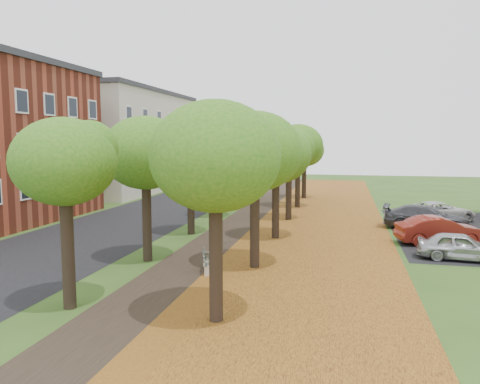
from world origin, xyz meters
The scene contains 13 objects.
ground centered at (0.00, 0.00, 0.00)m, with size 120.00×120.00×0.00m, color #2D4C19.
street_asphalt centered at (-7.50, 15.00, 0.00)m, with size 8.00×70.00×0.01m, color black.
footpath centered at (0.00, 15.00, 0.00)m, with size 3.20×70.00×0.01m, color black.
leaf_verge centered at (5.00, 15.00, 0.01)m, with size 7.50×70.00×0.01m, color #B27120.
parking_lot centered at (13.50, 16.00, 0.00)m, with size 9.00×16.00×0.01m, color black.
tree_row_west centered at (-2.20, 15.00, 4.42)m, with size 3.58×33.58×5.98m.
tree_row_east centered at (2.60, 15.00, 4.42)m, with size 3.58×33.58×5.98m.
building_cream centered at (-17.00, 33.00, 5.21)m, with size 10.30×20.30×10.40m.
bench centered at (0.88, 5.01, 0.41)m, with size 0.97×1.75×0.80m.
car_silver centered at (11.26, 9.13, 0.62)m, with size 1.45×3.61×1.23m, color #ACADB1.
car_red centered at (11.00, 12.29, 0.71)m, with size 1.50×4.30×1.42m, color maroon.
car_grey centered at (11.00, 16.39, 0.71)m, with size 1.99×4.90×1.42m, color #37383D.
car_white centered at (12.28, 19.56, 0.65)m, with size 2.14×4.64×1.29m, color silver.
Camera 1 is at (6.18, -12.78, 5.29)m, focal length 35.00 mm.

